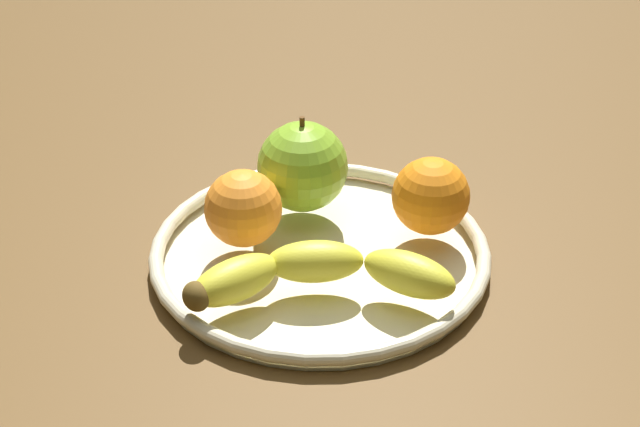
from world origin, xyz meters
TOP-DOWN VIEW (x-y plane):
  - ground_plane at (0.00, 0.00)cm, footprint 156.86×156.86cm
  - fruit_bowl at (0.00, 0.00)cm, footprint 28.13×28.13cm
  - banana at (-0.27, 6.26)cm, footprint 21.22×8.78cm
  - apple at (1.95, -5.88)cm, footprint 7.82×7.82cm
  - orange_back_left at (-8.93, -3.00)cm, footprint 6.49×6.49cm
  - orange_front_right at (6.24, 0.22)cm, footprint 6.37×6.37cm

SIDE VIEW (x-z plane):
  - ground_plane at x=0.00cm, z-range -4.00..0.00cm
  - fruit_bowl at x=0.00cm, z-range 0.02..1.82cm
  - banana at x=-0.27cm, z-range 1.80..5.12cm
  - orange_front_right at x=6.24cm, z-range 1.80..8.17cm
  - orange_back_left at x=-8.93cm, z-range 1.80..8.29cm
  - apple at x=1.95cm, z-range 1.40..10.02cm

